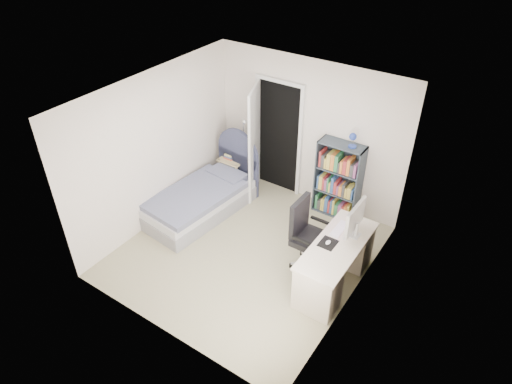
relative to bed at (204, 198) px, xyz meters
The scene contains 8 objects.
room_shell 1.59m from the bed, 20.17° to the right, with size 3.50×3.70×2.60m.
door 1.42m from the bed, 66.89° to the left, with size 0.92×0.78×2.06m.
bed is the anchor object (origin of this frame).
nightstand 0.98m from the bed, 94.58° to the left, with size 0.45×0.45×0.65m.
floor_lamp 1.01m from the bed, 79.19° to the left, with size 0.20×0.20×1.41m.
bookcase 2.25m from the bed, 32.82° to the left, with size 0.74×0.32×1.57m.
desk 2.60m from the bed, ahead, with size 0.59×1.48×1.22m.
office_chair 2.10m from the bed, ahead, with size 0.57×0.59×1.13m.
Camera 1 is at (3.02, -4.25, 4.76)m, focal length 32.00 mm.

